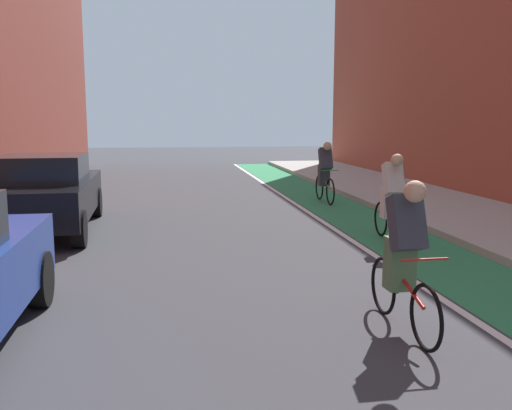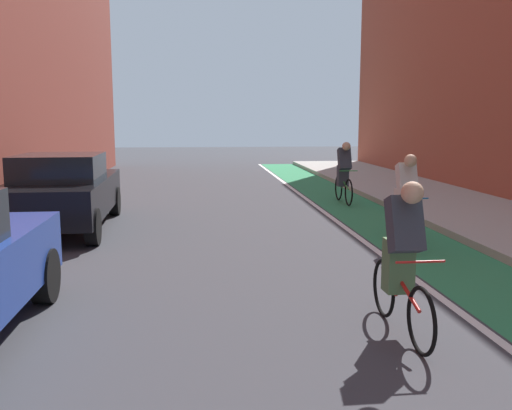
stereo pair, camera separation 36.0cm
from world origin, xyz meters
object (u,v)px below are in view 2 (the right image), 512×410
cyclist_mid (402,253)px  cyclist_far (344,173)px  parked_sedan_black (63,191)px  cyclist_trailing (405,199)px

cyclist_mid → cyclist_far: bearing=79.0°
parked_sedan_black → cyclist_trailing: cyclist_trailing is taller
cyclist_trailing → cyclist_far: bearing=88.0°
cyclist_trailing → parked_sedan_black: bearing=163.2°
parked_sedan_black → cyclist_trailing: 6.66m
parked_sedan_black → cyclist_trailing: (6.38, -1.93, 0.02)m
cyclist_trailing → cyclist_far: (0.18, 4.95, 0.00)m
cyclist_mid → cyclist_trailing: bearing=68.9°
cyclist_far → cyclist_mid: bearing=-101.0°
parked_sedan_black → cyclist_mid: bearing=-51.6°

